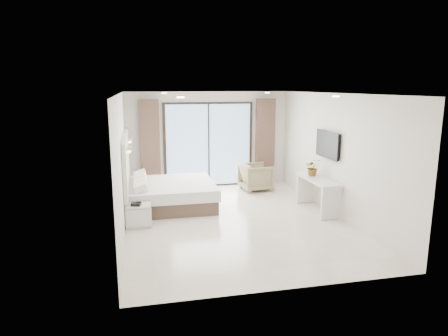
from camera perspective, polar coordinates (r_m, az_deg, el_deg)
The scene contains 8 objects.
ground at distance 8.74m, azimuth 1.43°, elevation -7.40°, with size 6.20×6.20×0.00m, color beige.
room_shell at distance 9.17m, azimuth -1.05°, elevation 3.69°, with size 4.62×6.22×2.72m.
bed at distance 9.69m, azimuth -7.76°, elevation -3.71°, with size 2.07×1.97×0.72m.
nightstand at distance 8.47m, azimuth -12.10°, elevation -6.65°, with size 0.52×0.43×0.46m.
phone at distance 8.34m, azimuth -12.45°, elevation -5.07°, with size 0.19×0.15×0.06m, color black.
console_desk at distance 9.45m, azimuth 13.24°, elevation -2.73°, with size 0.46×1.47×0.77m.
plant at distance 9.63m, azimuth 12.59°, elevation -0.16°, with size 0.37×0.41×0.32m, color #33662D.
armchair at distance 11.11m, azimuth 4.59°, elevation -1.11°, with size 0.79×0.74×0.81m, color #897D59.
Camera 1 is at (-1.98, -8.02, 2.85)m, focal length 32.00 mm.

